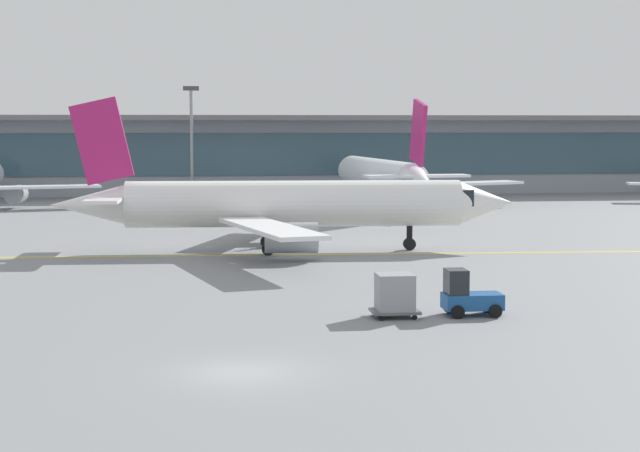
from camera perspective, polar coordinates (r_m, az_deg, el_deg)
ground_plane at (r=36.90m, az=-4.25°, el=-7.85°), size 400.00×400.00×0.00m
taxiway_centreline_stripe at (r=69.35m, az=-1.23°, el=-1.55°), size 109.89×5.75×0.01m
terminal_concourse at (r=130.40m, az=-6.36°, el=3.88°), size 216.28×11.00×9.60m
gate_airplane_2 at (r=108.40m, az=3.27°, el=2.71°), size 30.32×32.73×10.84m
taxiing_regional_jet at (r=71.01m, az=-1.73°, el=1.13°), size 31.22×29.01×10.34m
baggage_tug at (r=47.67m, az=7.95°, el=-3.75°), size 2.61×1.63×2.10m
cargo_dolly_lead at (r=46.89m, az=4.05°, el=-3.66°), size 2.11×1.61×1.94m
apron_light_mast_1 at (r=122.01m, az=-6.94°, el=4.79°), size 1.80×0.36×12.85m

